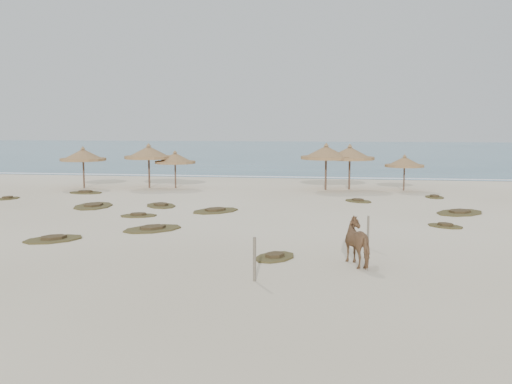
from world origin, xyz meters
TOP-DOWN VIEW (x-y plane):
  - ground at (0.00, 0.00)m, footprint 160.00×160.00m
  - ocean at (0.00, 75.00)m, footprint 200.00×100.00m
  - foam_line at (0.00, 26.00)m, footprint 70.00×0.60m
  - palapa_0 at (-12.27, 15.75)m, footprint 3.69×3.69m
  - palapa_1 at (-6.03, 16.66)m, footprint 2.95×2.95m
  - palapa_2 at (-7.89, 16.62)m, footprint 4.21×4.21m
  - palapa_3 at (4.21, 17.20)m, footprint 3.96×3.96m
  - palapa_4 at (5.77, 17.65)m, footprint 3.65×3.65m
  - palapa_5 at (9.34, 17.55)m, footprint 3.21×3.21m
  - horse at (5.94, -3.32)m, footprint 1.45×1.89m
  - fence_post_near at (2.97, -5.63)m, footprint 0.11×0.11m
  - fence_post_far at (6.27, -0.88)m, footprint 0.11×0.11m
  - scrub_1 at (-7.79, 7.40)m, footprint 2.30×3.20m
  - scrub_2 at (-4.26, 4.69)m, footprint 1.97×1.54m
  - scrub_3 at (-0.96, 6.75)m, footprint 2.97×3.13m
  - scrub_4 at (9.73, 4.00)m, footprint 1.86×1.75m
  - scrub_5 at (11.08, 7.99)m, footprint 3.29×3.37m
  - scrub_6 at (-10.87, 13.00)m, footprint 2.30×1.61m
  - scrub_7 at (6.23, 11.57)m, footprint 2.06×2.11m
  - scrub_8 at (-14.10, 9.58)m, footprint 1.39×1.77m
  - scrub_9 at (-2.44, 1.46)m, footprint 2.99×3.02m
  - scrub_10 at (10.79, 14.06)m, footprint 1.26×1.74m
  - scrub_11 at (-5.45, -1.19)m, footprint 2.61×2.60m
  - scrub_12 at (3.20, -2.80)m, footprint 1.73×2.05m
  - scrub_13 at (-4.27, 8.10)m, footprint 2.48×2.74m

SIDE VIEW (x-z plane):
  - ground at x=0.00m, z-range 0.00..0.00m
  - ocean at x=0.00m, z-range 0.00..0.01m
  - foam_line at x=0.00m, z-range 0.00..0.01m
  - scrub_2 at x=-4.26m, z-range -0.03..0.13m
  - scrub_5 at x=11.08m, z-range -0.03..0.13m
  - scrub_6 at x=-10.87m, z-range -0.03..0.13m
  - scrub_10 at x=10.79m, z-range -0.03..0.13m
  - scrub_13 at x=-4.27m, z-range -0.03..0.13m
  - scrub_1 at x=-7.79m, z-range -0.03..0.13m
  - scrub_3 at x=-0.96m, z-range -0.03..0.13m
  - scrub_7 at x=6.23m, z-range -0.03..0.13m
  - scrub_4 at x=9.73m, z-range -0.03..0.13m
  - scrub_11 at x=-5.45m, z-range -0.03..0.13m
  - scrub_12 at x=3.20m, z-range -0.03..0.13m
  - scrub_8 at x=-14.10m, z-range -0.03..0.13m
  - scrub_9 at x=-2.44m, z-range -0.03..0.13m
  - fence_post_far at x=6.27m, z-range 0.00..1.17m
  - fence_post_near at x=2.97m, z-range 0.00..1.25m
  - horse at x=5.94m, z-range 0.00..1.45m
  - palapa_5 at x=9.34m, z-range 0.67..3.08m
  - palapa_1 at x=-6.03m, z-range 0.72..3.33m
  - palapa_0 at x=-12.27m, z-range 0.80..3.68m
  - palapa_4 at x=5.77m, z-range 0.85..3.93m
  - palapa_2 at x=-7.89m, z-range 0.85..3.94m
  - palapa_3 at x=4.21m, z-range 0.87..4.03m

